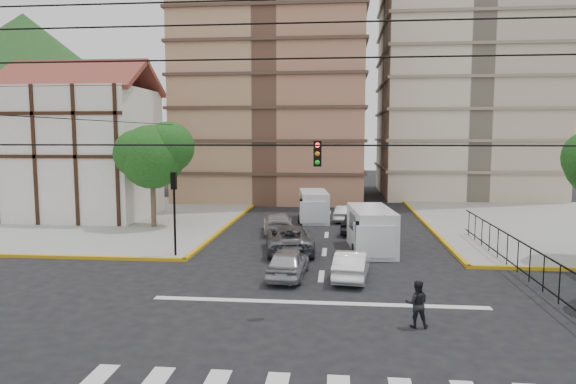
# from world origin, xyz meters

# --- Properties ---
(ground) EXTENTS (160.00, 160.00, 0.00)m
(ground) POSITION_xyz_m (0.00, 0.00, 0.00)
(ground) COLOR black
(ground) RESTS_ON ground
(sidewalk_nw) EXTENTS (26.00, 26.00, 0.15)m
(sidewalk_nw) POSITION_xyz_m (-20.00, 20.00, 0.07)
(sidewalk_nw) COLOR gray
(sidewalk_nw) RESTS_ON ground
(stop_line) EXTENTS (13.00, 0.40, 0.01)m
(stop_line) POSITION_xyz_m (0.00, 1.20, 0.01)
(stop_line) COLOR silver
(stop_line) RESTS_ON ground
(tudor_building) EXTENTS (10.80, 8.05, 12.23)m
(tudor_building) POSITION_xyz_m (-19.00, 20.00, 5.25)
(tudor_building) COLOR silver
(tudor_building) RESTS_ON ground
(distant_hill) EXTENTS (70.00, 70.00, 28.00)m
(distant_hill) POSITION_xyz_m (-55.00, 70.00, 14.00)
(distant_hill) COLOR #224416
(distant_hill) RESTS_ON ground
(park_fence) EXTENTS (0.10, 22.50, 1.66)m
(park_fence) POSITION_xyz_m (9.00, 4.50, 0.00)
(park_fence) COLOR black
(park_fence) RESTS_ON ground
(tree_tudor) EXTENTS (5.39, 4.40, 7.43)m
(tree_tudor) POSITION_xyz_m (-11.90, 16.01, 5.22)
(tree_tudor) COLOR #473828
(tree_tudor) RESTS_ON ground
(traffic_light_nw) EXTENTS (0.28, 0.22, 4.40)m
(traffic_light_nw) POSITION_xyz_m (-7.80, 7.80, 3.11)
(traffic_light_nw) COLOR black
(traffic_light_nw) RESTS_ON ground
(traffic_light_hanging) EXTENTS (18.00, 9.12, 0.92)m
(traffic_light_hanging) POSITION_xyz_m (0.00, -2.04, 5.90)
(traffic_light_hanging) COLOR black
(traffic_light_hanging) RESTS_ON ground
(van_right_lane) EXTENTS (2.63, 5.52, 2.40)m
(van_right_lane) POSITION_xyz_m (2.59, 10.33, 1.17)
(van_right_lane) COLOR silver
(van_right_lane) RESTS_ON ground
(van_left_lane) EXTENTS (2.54, 5.20, 2.25)m
(van_left_lane) POSITION_xyz_m (-1.13, 20.45, 1.09)
(van_left_lane) COLOR silver
(van_left_lane) RESTS_ON ground
(car_silver_front_left) EXTENTS (1.87, 4.12, 1.37)m
(car_silver_front_left) POSITION_xyz_m (-1.50, 4.69, 0.69)
(car_silver_front_left) COLOR #AAAAAF
(car_silver_front_left) RESTS_ON ground
(car_white_front_right) EXTENTS (1.82, 4.09, 1.31)m
(car_white_front_right) POSITION_xyz_m (1.37, 4.76, 0.65)
(car_white_front_right) COLOR white
(car_white_front_right) RESTS_ON ground
(car_grey_mid_left) EXTENTS (3.28, 5.71, 1.50)m
(car_grey_mid_left) POSITION_xyz_m (-1.98, 9.90, 0.75)
(car_grey_mid_left) COLOR #585A60
(car_grey_mid_left) RESTS_ON ground
(car_silver_rear_left) EXTENTS (2.55, 4.90, 1.36)m
(car_silver_rear_left) POSITION_xyz_m (-3.24, 15.44, 0.68)
(car_silver_rear_left) COLOR #B3B4B8
(car_silver_rear_left) RESTS_ON ground
(car_darkgrey_mid_right) EXTENTS (2.52, 4.72, 1.53)m
(car_darkgrey_mid_right) POSITION_xyz_m (2.00, 15.98, 0.76)
(car_darkgrey_mid_right) COLOR #28272A
(car_darkgrey_mid_right) RESTS_ON ground
(car_white_rear_right) EXTENTS (1.83, 3.87, 1.23)m
(car_white_rear_right) POSITION_xyz_m (1.29, 20.58, 0.61)
(car_white_rear_right) COLOR silver
(car_white_rear_right) RESTS_ON ground
(pedestrian_crosswalk) EXTENTS (0.81, 0.64, 1.61)m
(pedestrian_crosswalk) POSITION_xyz_m (3.41, -0.99, 0.81)
(pedestrian_crosswalk) COLOR black
(pedestrian_crosswalk) RESTS_ON ground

